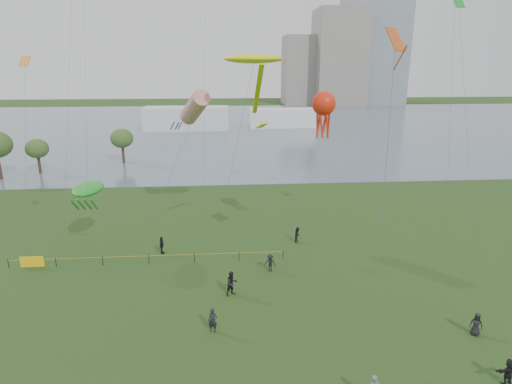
{
  "coord_description": "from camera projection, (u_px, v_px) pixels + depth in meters",
  "views": [
    {
      "loc": [
        -2.28,
        -19.97,
        17.1
      ],
      "look_at": [
        0.0,
        10.0,
        8.0
      ],
      "focal_mm": 30.0,
      "sensor_mm": 36.0,
      "label": 1
    }
  ],
  "objects": [
    {
      "name": "spectator_d",
      "position": [
        476.0,
        324.0,
        27.82
      ],
      "size": [
        0.92,
        0.83,
        1.58
      ],
      "primitive_type": "imported",
      "rotation": [
        0.0,
        0.0,
        -0.55
      ],
      "color": "black",
      "rests_on": "ground_plane"
    },
    {
      "name": "trees",
      "position": [
        44.0,
        144.0,
        67.75
      ],
      "size": [
        20.6,
        14.06,
        7.36
      ],
      "color": "#382219",
      "rests_on": "ground_plane"
    },
    {
      "name": "pavilion_left",
      "position": [
        186.0,
        118.0,
        113.1
      ],
      "size": [
        22.0,
        8.0,
        6.0
      ],
      "primitive_type": "cube",
      "color": "silver",
      "rests_on": "ground_plane"
    },
    {
      "name": "spectator_e",
      "position": [
        508.0,
        372.0,
        23.55
      ],
      "size": [
        1.51,
        0.7,
        1.56
      ],
      "primitive_type": "imported",
      "rotation": [
        0.0,
        0.0,
        3.31
      ],
      "color": "black",
      "rests_on": "ground_plane"
    },
    {
      "name": "spectator_f",
      "position": [
        213.0,
        320.0,
        28.12
      ],
      "size": [
        0.7,
        0.55,
        1.7
      ],
      "primitive_type": "imported",
      "rotation": [
        0.0,
        0.0,
        -0.26
      ],
      "color": "black",
      "rests_on": "ground_plane"
    },
    {
      "name": "pavilion_right",
      "position": [
        282.0,
        118.0,
        118.0
      ],
      "size": [
        18.0,
        7.0,
        5.0
      ],
      "primitive_type": "cube",
      "color": "white",
      "rests_on": "ground_plane"
    },
    {
      "name": "building_low",
      "position": [
        302.0,
        70.0,
        182.78
      ],
      "size": [
        16.0,
        18.0,
        28.0
      ],
      "primitive_type": "cube",
      "color": "gray",
      "rests_on": "ground_plane"
    },
    {
      "name": "lake",
      "position": [
        232.0,
        126.0,
        119.61
      ],
      "size": [
        400.0,
        120.0,
        0.08
      ],
      "primitive_type": "cube",
      "color": "slate",
      "rests_on": "ground_plane"
    },
    {
      "name": "kite_stingray",
      "position": [
        254.0,
        60.0,
        35.94
      ],
      "size": [
        6.88,
        10.06,
        17.83
      ],
      "rotation": [
        0.0,
        0.0,
        0.01
      ],
      "color": "#3F3F42"
    },
    {
      "name": "fence",
      "position": [
        78.0,
        260.0,
        37.38
      ],
      "size": [
        24.07,
        0.07,
        1.05
      ],
      "color": "black",
      "rests_on": "ground_plane"
    },
    {
      "name": "spectator_g",
      "position": [
        298.0,
        235.0,
        42.36
      ],
      "size": [
        0.84,
        0.93,
        1.56
      ],
      "primitive_type": "imported",
      "rotation": [
        0.0,
        0.0,
        1.17
      ],
      "color": "black",
      "rests_on": "ground_plane"
    },
    {
      "name": "kite_creature",
      "position": [
        88.0,
        189.0,
        38.54
      ],
      "size": [
        3.49,
        6.7,
        6.7
      ],
      "rotation": [
        0.0,
        0.0,
        -0.1
      ],
      "color": "#3F3F42"
    },
    {
      "name": "ground_plane",
      "position": [
        269.0,
        378.0,
        24.18
      ],
      "size": [
        400.0,
        400.0,
        0.0
      ],
      "primitive_type": "plane",
      "color": "#1A3310"
    },
    {
      "name": "spectator_c",
      "position": [
        162.0,
        245.0,
        39.78
      ],
      "size": [
        0.51,
        1.0,
        1.64
      ],
      "primitive_type": "imported",
      "rotation": [
        0.0,
        0.0,
        1.45
      ],
      "color": "black",
      "rests_on": "ground_plane"
    },
    {
      "name": "kite_octopus",
      "position": [
        324.0,
        105.0,
        36.14
      ],
      "size": [
        5.74,
        7.25,
        14.83
      ],
      "rotation": [
        0.0,
        0.0,
        0.24
      ],
      "color": "#3F3F42"
    },
    {
      "name": "spectator_a",
      "position": [
        232.0,
        283.0,
        32.6
      ],
      "size": [
        1.18,
        1.1,
        1.94
      ],
      "primitive_type": "imported",
      "rotation": [
        0.0,
        0.0,
        0.5
      ],
      "color": "black",
      "rests_on": "ground_plane"
    },
    {
      "name": "building_mid",
      "position": [
        339.0,
        58.0,
        176.62
      ],
      "size": [
        20.0,
        20.0,
        38.0
      ],
      "primitive_type": "cube",
      "color": "gray",
      "rests_on": "ground_plane"
    },
    {
      "name": "kite_delta",
      "position": [
        395.0,
        56.0,
        24.1
      ],
      "size": [
        3.94,
        9.42,
        19.04
      ],
      "rotation": [
        0.0,
        0.0,
        0.24
      ],
      "color": "#3F3F42"
    },
    {
      "name": "kite_windsock",
      "position": [
        194.0,
        108.0,
        42.12
      ],
      "size": [
        6.88,
        11.46,
        14.75
      ],
      "rotation": [
        0.0,
        0.0,
        -0.18
      ],
      "color": "#3F3F42"
    },
    {
      "name": "spectator_b",
      "position": [
        270.0,
        263.0,
        36.36
      ],
      "size": [
        1.15,
        0.94,
        1.56
      ],
      "primitive_type": "imported",
      "rotation": [
        0.0,
        0.0,
        -0.42
      ],
      "color": "black",
      "rests_on": "ground_plane"
    }
  ]
}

